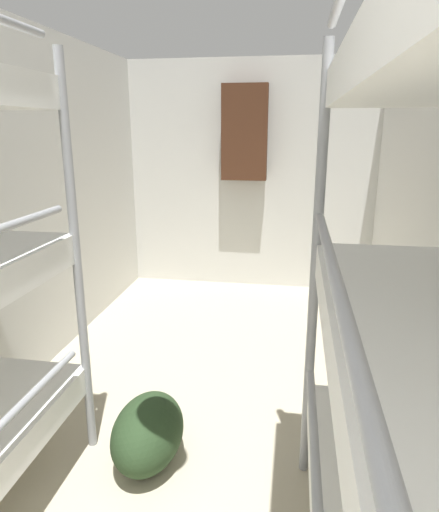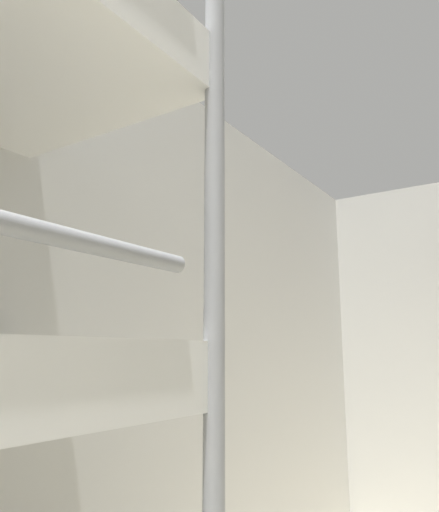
# 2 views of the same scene
# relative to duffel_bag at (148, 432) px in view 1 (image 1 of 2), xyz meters

# --- Properties ---
(wall_back) EXTENTS (2.60, 0.06, 2.28)m
(wall_back) POSITION_rel_duffel_bag_xyz_m (0.21, 2.82, 0.97)
(wall_back) COLOR silver
(wall_back) RESTS_ON ground_plane
(duffel_bag) EXTENTS (0.34, 0.51, 0.34)m
(duffel_bag) POSITION_rel_duffel_bag_xyz_m (0.00, 0.00, 0.00)
(duffel_bag) COLOR #23381E
(duffel_bag) RESTS_ON ground_plane
(hanging_coat) EXTENTS (0.44, 0.12, 0.90)m
(hanging_coat) POSITION_rel_duffel_bag_xyz_m (0.16, 2.67, 1.41)
(hanging_coat) COLOR #472819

